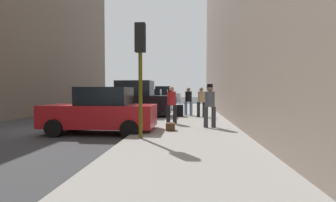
# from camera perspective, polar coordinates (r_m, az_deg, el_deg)

# --- Properties ---
(ground_plane) EXTENTS (120.00, 120.00, 0.00)m
(ground_plane) POSITION_cam_1_polar(r_m,az_deg,el_deg) (12.30, -24.89, -5.68)
(ground_plane) COLOR #38383A
(sidewalk) EXTENTS (4.00, 40.00, 0.15)m
(sidewalk) POSITION_cam_1_polar(r_m,az_deg,el_deg) (10.71, 4.48, -6.22)
(sidewalk) COLOR gray
(sidewalk) RESTS_ON ground_plane
(parked_red_hatchback) EXTENTS (4.21, 2.07, 1.79)m
(parked_red_hatchback) POSITION_cam_1_polar(r_m,az_deg,el_deg) (10.40, -14.35, -2.24)
(parked_red_hatchback) COLOR #B2191E
(parked_red_hatchback) RESTS_ON ground_plane
(parked_black_suv) EXTENTS (4.67, 2.20, 2.25)m
(parked_black_suv) POSITION_cam_1_polar(r_m,az_deg,el_deg) (15.74, -7.76, -0.05)
(parked_black_suv) COLOR black
(parked_black_suv) RESTS_ON ground_plane
(parked_silver_sedan) EXTENTS (4.24, 2.14, 1.79)m
(parked_silver_sedan) POSITION_cam_1_polar(r_m,az_deg,el_deg) (21.18, -4.54, 0.04)
(parked_silver_sedan) COLOR #B7BABF
(parked_silver_sedan) RESTS_ON ground_plane
(parked_blue_sedan) EXTENTS (4.25, 2.16, 1.79)m
(parked_blue_sedan) POSITION_cam_1_polar(r_m,az_deg,el_deg) (27.60, -2.39, 0.54)
(parked_blue_sedan) COLOR navy
(parked_blue_sedan) RESTS_ON ground_plane
(parked_white_van) EXTENTS (4.67, 2.20, 2.25)m
(parked_white_van) POSITION_cam_1_polar(r_m,az_deg,el_deg) (33.56, -1.13, 1.14)
(parked_white_van) COLOR silver
(parked_white_van) RESTS_ON ground_plane
(fire_hydrant) EXTENTS (0.42, 0.22, 0.70)m
(fire_hydrant) POSITION_cam_1_polar(r_m,az_deg,el_deg) (18.59, -0.23, -1.34)
(fire_hydrant) COLOR red
(fire_hydrant) RESTS_ON sidewalk
(traffic_light) EXTENTS (0.32, 0.32, 3.60)m
(traffic_light) POSITION_cam_1_polar(r_m,az_deg,el_deg) (8.34, -6.03, 9.88)
(traffic_light) COLOR #514C0F
(traffic_light) RESTS_ON sidewalk
(pedestrian_in_jeans) EXTENTS (0.52, 0.47, 1.71)m
(pedestrian_in_jeans) POSITION_cam_1_polar(r_m,az_deg,el_deg) (16.05, 4.48, 0.27)
(pedestrian_in_jeans) COLOR #728CB2
(pedestrian_in_jeans) RESTS_ON sidewalk
(pedestrian_in_tan_coat) EXTENTS (0.51, 0.42, 1.71)m
(pedestrian_in_tan_coat) POSITION_cam_1_polar(r_m,az_deg,el_deg) (15.23, 7.26, 0.15)
(pedestrian_in_tan_coat) COLOR black
(pedestrian_in_tan_coat) RESTS_ON sidewalk
(pedestrian_in_red_jacket) EXTENTS (0.53, 0.48, 1.71)m
(pedestrian_in_red_jacket) POSITION_cam_1_polar(r_m,az_deg,el_deg) (12.01, 0.78, -0.37)
(pedestrian_in_red_jacket) COLOR black
(pedestrian_in_red_jacket) RESTS_ON sidewalk
(pedestrian_with_beanie) EXTENTS (0.52, 0.44, 1.78)m
(pedestrian_with_beanie) POSITION_cam_1_polar(r_m,az_deg,el_deg) (10.79, 9.09, -0.51)
(pedestrian_with_beanie) COLOR #333338
(pedestrian_with_beanie) RESTS_ON sidewalk
(rolling_suitcase) EXTENTS (0.39, 0.58, 1.04)m
(rolling_suitcase) POSITION_cam_1_polar(r_m,az_deg,el_deg) (15.39, 2.62, -2.10)
(rolling_suitcase) COLOR black
(rolling_suitcase) RESTS_ON sidewalk
(duffel_bag) EXTENTS (0.32, 0.44, 0.28)m
(duffel_bag) POSITION_cam_1_polar(r_m,az_deg,el_deg) (9.98, 0.55, -5.59)
(duffel_bag) COLOR #472D19
(duffel_bag) RESTS_ON sidewalk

